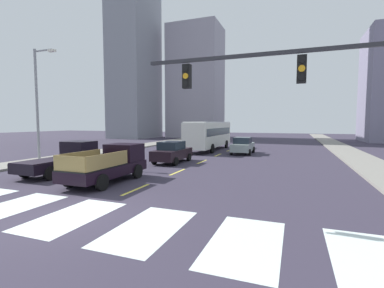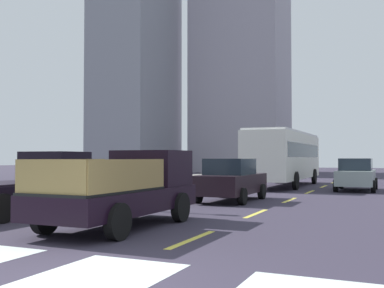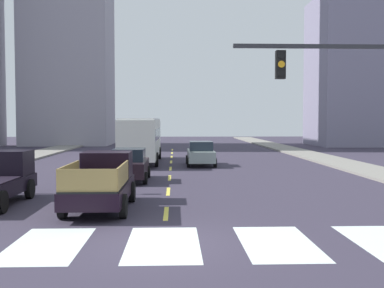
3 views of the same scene
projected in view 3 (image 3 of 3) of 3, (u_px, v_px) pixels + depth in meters
The scene contains 19 objects.
ground_plane at pixel (163, 244), 12.18m from camera, with size 160.00×160.00×0.00m, color #352F3F.
sidewalk_right at pixel (362, 168), 30.58m from camera, with size 3.10×110.00×0.15m, color gray.
crosswalk_stripe_2 at pixel (47, 245), 12.07m from camera, with size 1.88×3.65×0.01m, color silver.
crosswalk_stripe_3 at pixel (163, 244), 12.18m from camera, with size 1.88×3.65×0.01m, color silver.
crosswalk_stripe_4 at pixel (277, 243), 12.28m from camera, with size 1.88×3.65×0.01m, color silver.
lane_dash_0 at pixel (166, 213), 16.17m from camera, with size 0.16×2.40×0.01m, color #E2CF49.
lane_dash_1 at pixel (168, 191), 21.16m from camera, with size 0.16×2.40×0.01m, color #E2CF49.
lane_dash_2 at pixel (170, 178), 26.15m from camera, with size 0.16×2.40×0.01m, color #E2CF49.
lane_dash_3 at pixel (170, 169), 31.14m from camera, with size 0.16×2.40×0.01m, color #E2CF49.
lane_dash_4 at pixel (171, 162), 36.13m from camera, with size 0.16×2.40×0.01m, color #E2CF49.
lane_dash_5 at pixel (172, 157), 41.12m from camera, with size 0.16×2.40×0.01m, color #E2CF49.
lane_dash_6 at pixel (172, 153), 46.11m from camera, with size 0.16×2.40×0.01m, color #E2CF49.
lane_dash_7 at pixel (172, 150), 51.10m from camera, with size 0.16×2.40×0.01m, color #E2CF49.
pickup_stakebed at pixel (102, 182), 17.27m from camera, with size 2.18×5.20×1.96m.
city_bus at pixel (141, 137), 35.17m from camera, with size 2.72×10.80×3.32m.
sedan_near_left at pixel (129, 165), 24.72m from camera, with size 2.02×4.40×1.72m.
sedan_far at pixel (201, 153), 33.13m from camera, with size 2.02×4.40×1.72m.
block_mid_left at pixel (353, 72), 59.63m from camera, with size 9.92×10.25×18.60m, color gray.
block_mid_right at pixel (68, 53), 60.94m from camera, with size 10.81×8.79×23.89m, color #948F9D.
Camera 3 is at (0.32, -12.05, 3.20)m, focal length 44.11 mm.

